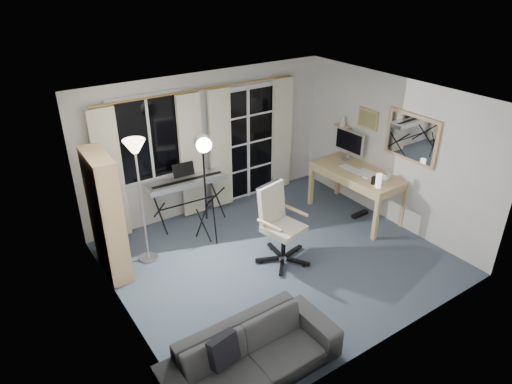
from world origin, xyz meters
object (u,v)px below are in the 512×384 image
Objects in this scene: bookshelf at (105,220)px; sofa at (251,349)px; studio_light at (204,157)px; torchiere_lamp at (137,166)px; keyboard_piano at (187,183)px; office_chair at (277,217)px; monitor at (349,142)px; mug at (386,176)px; desk at (358,176)px.

bookshelf reaches higher than sofa.
sofa is (-0.86, -2.51, -1.08)m from studio_light.
sofa is at bearing -74.97° from bookshelf.
torchiere_lamp is at bearing -168.43° from studio_light.
keyboard_piano is (1.52, 0.63, -0.11)m from bookshelf.
sofa is at bearing -90.32° from studio_light.
office_chair reaches higher than keyboard_piano.
studio_light is at bearing 173.46° from monitor.
bookshelf is 13.06× the size of mug.
keyboard_piano is at bearing 73.87° from sofa.
monitor is 0.99m from mug.
studio_light is at bearing 113.05° from office_chair.
mug is (2.58, -1.87, 0.17)m from keyboard_piano.
torchiere_lamp is 3.63m from desk.
desk is 2.65× the size of monitor.
studio_light is 2.70m from desk.
bookshelf is 0.95× the size of torchiere_lamp.
office_chair is (1.59, -1.02, -0.82)m from torchiere_lamp.
torchiere_lamp is (0.53, 0.00, 0.66)m from bookshelf.
keyboard_piano is (0.99, 0.62, -0.77)m from torchiere_lamp.
monitor is (4.20, -0.29, 0.30)m from bookshelf.
bookshelf reaches higher than studio_light.
office_chair is at bearing -35.70° from studio_light.
bookshelf is at bearing 166.75° from desk.
monitor is 4.34m from sofa.
bookshelf is 0.98× the size of studio_light.
mug is at bearing -4.73° from studio_light.
studio_light is at bearing 156.69° from mug.
bookshelf is 1.54× the size of office_chair.
bookshelf is 1.65m from keyboard_piano.
keyboard_piano is at bearing 32.23° from torchiere_lamp.
sofa is (-3.38, -1.88, -0.35)m from desk.
torchiere_lamp is 0.95m from studio_light.
monitor reaches higher than sofa.
sofa is (-3.48, -1.38, -0.53)m from mug.
monitor reaches higher than office_chair.
torchiere_lamp is 3.83m from mug.
office_chair is 2.22m from sofa.
office_chair is 2.00m from mug.
torchiere_lamp reaches higher than keyboard_piano.
bookshelf reaches higher than office_chair.
mug is (0.10, -0.50, 0.17)m from desk.
monitor is at bearing 32.44° from sofa.
mug is at bearing 20.97° from sofa.
office_chair is 8.49× the size of mug.
keyboard_piano is 1.03m from studio_light.
monitor reaches higher than desk.
monitor is at bearing 63.71° from desk.
desk is (2.52, -0.63, -0.72)m from studio_light.
desk is (3.47, -0.75, -0.78)m from torchiere_lamp.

